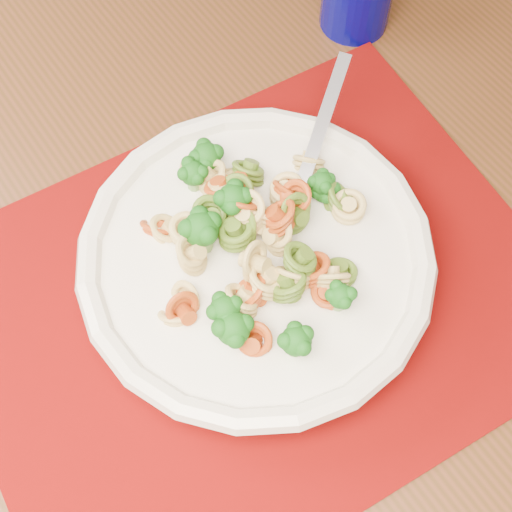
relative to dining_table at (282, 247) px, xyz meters
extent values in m
cube|color=#512916|center=(0.00, 0.00, 0.08)|extent=(1.77, 1.48, 0.04)
cube|color=#660404|center=(-0.05, -0.09, 0.10)|extent=(0.57, 0.50, 0.00)
cylinder|color=white|center=(-0.04, -0.07, 0.11)|extent=(0.12, 0.12, 0.01)
cylinder|color=white|center=(-0.04, -0.07, 0.13)|extent=(0.27, 0.27, 0.03)
torus|color=white|center=(-0.04, -0.07, 0.14)|extent=(0.29, 0.29, 0.02)
camera|label=1|loc=(-0.10, -0.32, 0.65)|focal=50.00mm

